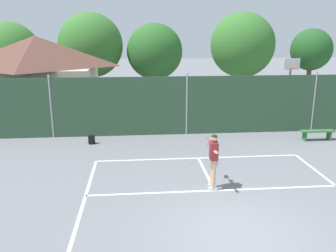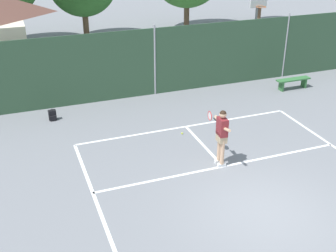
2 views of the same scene
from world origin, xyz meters
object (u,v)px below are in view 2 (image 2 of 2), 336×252
Objects in this scene: basketball_hoop at (256,21)px; tennis_ball at (182,133)px; courtside_bench at (293,81)px; backpack_black at (52,115)px; tennis_player at (222,133)px.

tennis_ball is (-6.44, -6.06, -2.28)m from basketball_hoop.
courtside_bench reaches higher than tennis_ball.
basketball_hoop is 11.29m from backpack_black.
basketball_hoop is at bearing 88.52° from courtside_bench.
tennis_ball is 6.80m from courtside_bench.
tennis_player is at bearing -141.57° from courtside_bench.
courtside_bench is (6.02, 4.78, -0.75)m from tennis_player.
backpack_black is 0.29× the size of courtside_bench.
courtside_bench reaches higher than backpack_black.
backpack_black reaches higher than tennis_ball.
tennis_player is 28.10× the size of tennis_ball.
tennis_player is 2.60m from tennis_ball.
backpack_black is at bearing -163.08° from basketball_hoop.
tennis_player is 4.01× the size of backpack_black.
courtside_bench is (-0.09, -3.64, -1.95)m from basketball_hoop.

